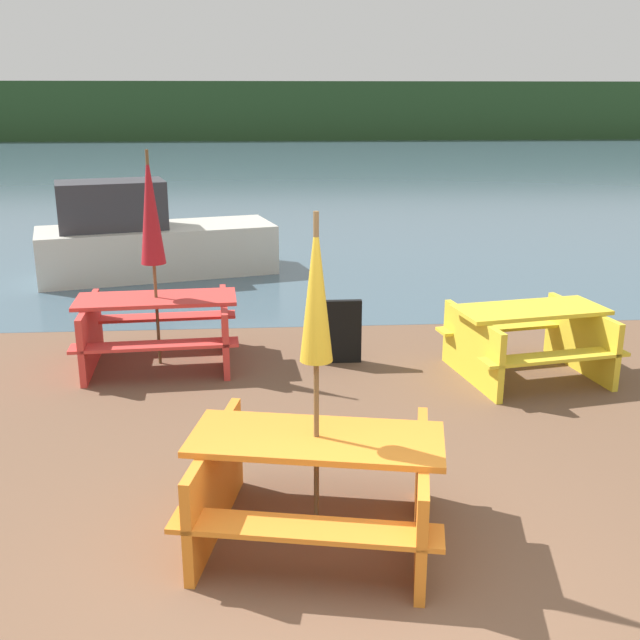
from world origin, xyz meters
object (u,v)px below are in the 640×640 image
picnic_table_orange (316,478)px  umbrella_gold (316,294)px  picnic_table_red (158,324)px  umbrella_crimson (150,209)px  picnic_table_yellow (528,336)px  boat (148,240)px  signboard (338,332)px

picnic_table_orange → umbrella_gold: umbrella_gold is taller
picnic_table_red → umbrella_gold: 4.25m
umbrella_crimson → picnic_table_red: bearing=-104.0°
picnic_table_yellow → picnic_table_orange: bearing=-129.9°
picnic_table_yellow → boat: bearing=133.0°
umbrella_gold → boat: bearing=106.0°
umbrella_gold → boat: size_ratio=0.55×
umbrella_gold → picnic_table_red: bearing=113.2°
picnic_table_red → umbrella_gold: bearing=-66.8°
picnic_table_yellow → picnic_table_red: size_ratio=0.97×
umbrella_crimson → boat: (-0.80, 4.61, -1.20)m
umbrella_gold → signboard: size_ratio=3.09×
picnic_table_yellow → boat: (-4.93, 5.29, 0.15)m
picnic_table_orange → picnic_table_yellow: (2.54, 3.04, -0.00)m
picnic_table_orange → picnic_table_yellow: bearing=50.1°
picnic_table_red → signboard: (2.08, -0.10, -0.10)m
picnic_table_red → umbrella_gold: size_ratio=0.82×
boat → signboard: size_ratio=5.63×
umbrella_gold → signboard: bearing=82.4°
umbrella_crimson → boat: size_ratio=0.58×
umbrella_crimson → umbrella_gold: bearing=-66.8°
picnic_table_orange → boat: (-2.39, 8.33, 0.14)m
picnic_table_red → signboard: size_ratio=2.54×
picnic_table_orange → signboard: picnic_table_orange is taller
picnic_table_yellow → boat: boat is taller
umbrella_gold → umbrella_crimson: (-1.59, 3.72, 0.02)m
umbrella_crimson → boat: umbrella_crimson is taller
picnic_table_red → boat: (-0.80, 4.61, 0.13)m
signboard → umbrella_crimson: bearing=177.1°
picnic_table_orange → umbrella_gold: bearing=90.0°
picnic_table_orange → signboard: bearing=82.4°
picnic_table_orange → umbrella_crimson: size_ratio=0.80×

